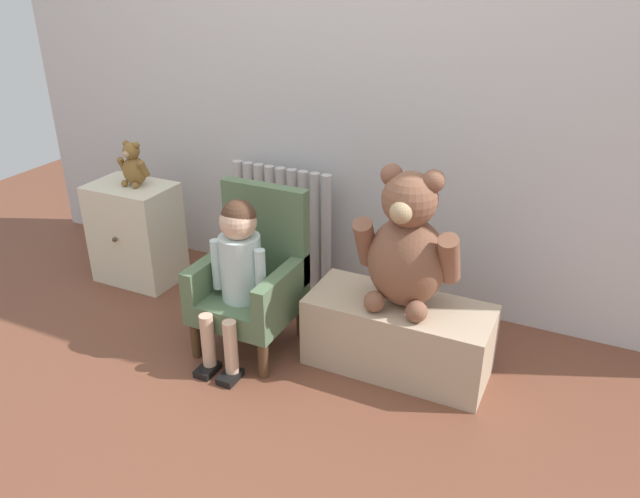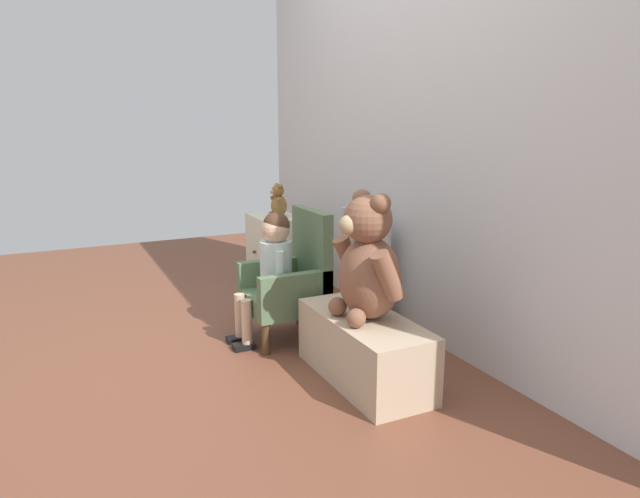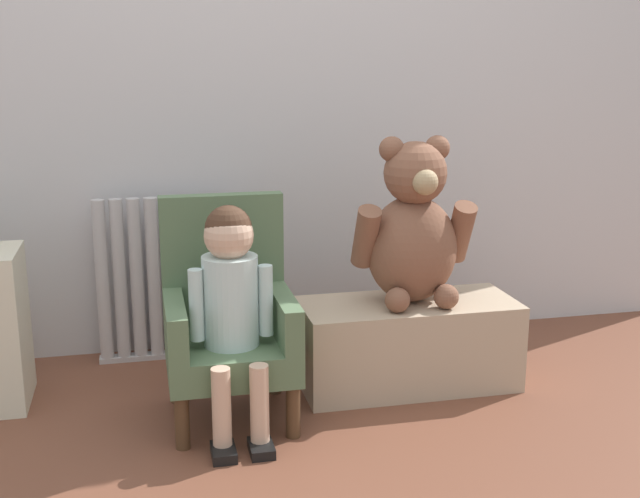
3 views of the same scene
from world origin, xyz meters
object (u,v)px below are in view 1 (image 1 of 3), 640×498
(small_teddy_bear, at_px, (134,166))
(child_figure, at_px, (237,260))
(small_dresser, at_px, (136,233))
(low_bench, at_px, (398,335))
(child_armchair, at_px, (253,277))
(radiator, at_px, (282,227))
(large_teddy_bear, at_px, (407,247))

(small_teddy_bear, bearing_deg, child_figure, -24.14)
(small_dresser, relative_size, low_bench, 0.70)
(child_figure, height_order, small_teddy_bear, small_teddy_bear)
(child_armchair, height_order, small_teddy_bear, small_teddy_bear)
(low_bench, bearing_deg, radiator, 150.11)
(child_figure, relative_size, low_bench, 0.94)
(child_figure, xyz_separation_m, low_bench, (0.63, 0.20, -0.30))
(large_teddy_bear, bearing_deg, child_armchair, -171.99)
(small_dresser, xyz_separation_m, child_armchair, (0.85, -0.24, 0.05))
(child_armchair, distance_m, child_figure, 0.18)
(child_armchair, height_order, large_teddy_bear, large_teddy_bear)
(small_dresser, distance_m, large_teddy_bear, 1.53)
(radiator, distance_m, child_figure, 0.68)
(radiator, xyz_separation_m, small_teddy_bear, (-0.67, -0.28, 0.31))
(radiator, xyz_separation_m, child_figure, (0.15, -0.65, 0.14))
(small_dresser, height_order, small_teddy_bear, small_teddy_bear)
(radiator, distance_m, small_dresser, 0.76)
(radiator, relative_size, small_dresser, 1.19)
(child_armchair, bearing_deg, small_teddy_bear, 162.74)
(child_figure, distance_m, small_teddy_bear, 0.92)
(radiator, distance_m, low_bench, 0.92)
(low_bench, xyz_separation_m, large_teddy_bear, (0.01, 0.01, 0.40))
(child_figure, relative_size, small_teddy_bear, 3.13)
(low_bench, bearing_deg, small_dresser, 173.99)
(low_bench, bearing_deg, small_teddy_bear, 173.24)
(radiator, height_order, small_teddy_bear, small_teddy_bear)
(child_armchair, relative_size, child_figure, 1.00)
(small_teddy_bear, bearing_deg, child_armchair, -17.26)
(child_figure, xyz_separation_m, small_teddy_bear, (-0.82, 0.37, 0.17))
(child_figure, height_order, large_teddy_bear, large_teddy_bear)
(radiator, relative_size, child_armchair, 0.89)
(small_dresser, relative_size, large_teddy_bear, 0.92)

